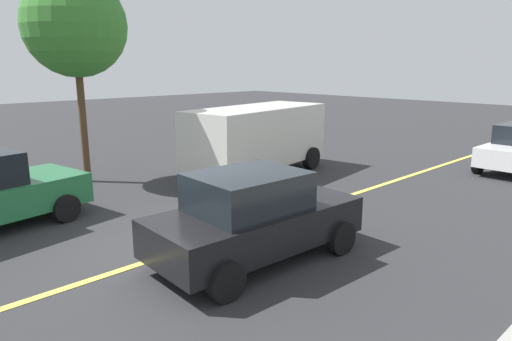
% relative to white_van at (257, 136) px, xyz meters
% --- Properties ---
extents(ground_plane, '(80.00, 80.00, 0.00)m').
position_rel_white_van_xyz_m(ground_plane, '(-5.39, -3.62, -1.27)').
color(ground_plane, '#2D2D30').
extents(lane_marking_centre, '(28.00, 0.16, 0.01)m').
position_rel_white_van_xyz_m(lane_marking_centre, '(-2.39, -3.62, -1.26)').
color(lane_marking_centre, '#E0D14C').
extents(white_van, '(5.44, 2.87, 2.20)m').
position_rel_white_van_xyz_m(white_van, '(0.00, 0.00, 0.00)').
color(white_van, silver).
rests_on(white_van, ground_plane).
extents(car_black_near_curb, '(4.09, 2.11, 1.67)m').
position_rel_white_van_xyz_m(car_black_near_curb, '(-4.73, -4.89, -0.43)').
color(car_black_near_curb, black).
rests_on(car_black_near_curb, ground_plane).
extents(tree_left_verge, '(2.94, 2.94, 6.08)m').
position_rel_white_van_xyz_m(tree_left_verge, '(-4.44, 2.91, 3.33)').
color(tree_left_verge, '#513823').
rests_on(tree_left_verge, ground_plane).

